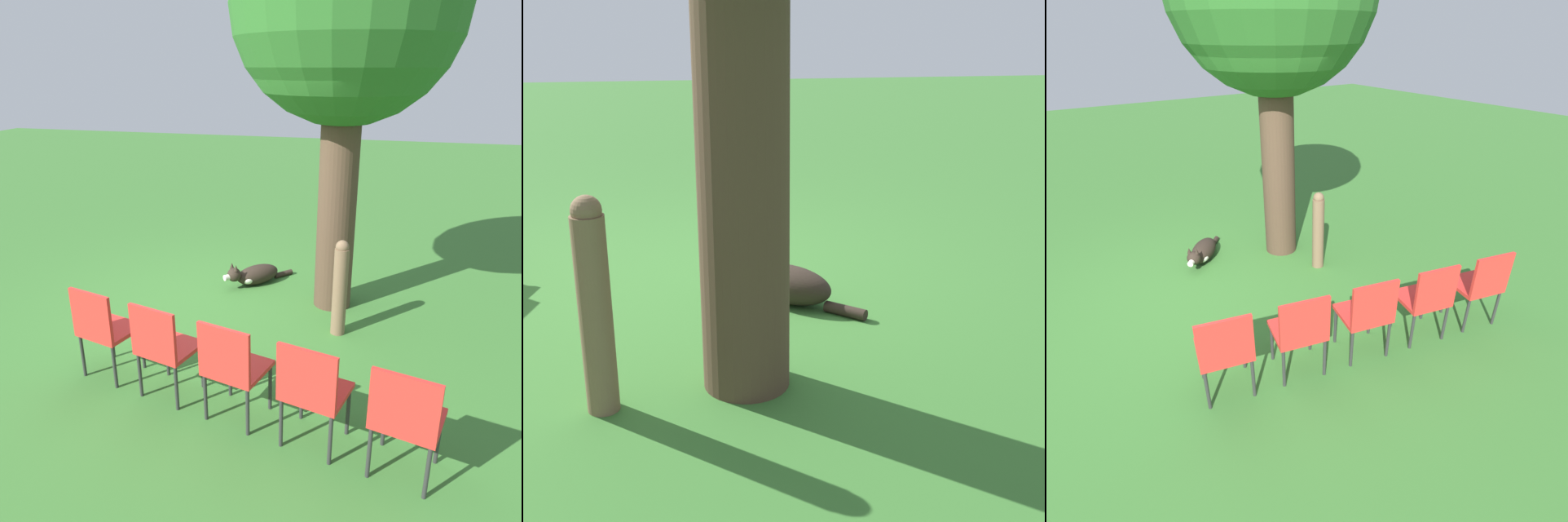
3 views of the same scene
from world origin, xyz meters
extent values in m
plane|color=#38702D|center=(0.00, 0.00, 0.00)|extent=(30.00, 30.00, 0.00)
cylinder|color=#4C3828|center=(-0.35, 1.17, 1.27)|extent=(0.42, 0.42, 2.55)
ellipsoid|color=#2D231C|center=(-0.72, 0.17, 0.12)|extent=(0.63, 0.61, 0.24)
ellipsoid|color=silver|center=(-0.60, 0.06, 0.11)|extent=(0.31, 0.32, 0.15)
sphere|color=#2D231C|center=(-0.46, -0.06, 0.20)|extent=(0.25, 0.25, 0.17)
cylinder|color=silver|center=(-0.39, -0.13, 0.18)|extent=(0.11, 0.11, 0.07)
cone|color=#2D231C|center=(-0.43, -0.03, 0.30)|extent=(0.06, 0.06, 0.08)
cone|color=#2D231C|center=(-0.49, -0.10, 0.30)|extent=(0.06, 0.06, 0.08)
cylinder|color=#2D231C|center=(-1.03, 0.44, 0.03)|extent=(0.25, 0.23, 0.07)
cylinder|color=brown|center=(0.33, 1.32, 0.47)|extent=(0.15, 0.15, 0.93)
sphere|color=brown|center=(0.33, 1.32, 0.95)|extent=(0.13, 0.13, 0.13)
cube|color=red|center=(1.58, -0.56, 0.43)|extent=(0.51, 0.53, 0.04)
cube|color=red|center=(1.76, -0.61, 0.66)|extent=(0.14, 0.43, 0.42)
cylinder|color=#2D2D2D|center=(1.35, -0.70, 0.21)|extent=(0.03, 0.03, 0.41)
cylinder|color=#2D2D2D|center=(1.45, -0.34, 0.21)|extent=(0.03, 0.03, 0.41)
cylinder|color=#2D2D2D|center=(1.70, -0.79, 0.21)|extent=(0.03, 0.03, 0.41)
cylinder|color=#2D2D2D|center=(1.80, -0.42, 0.21)|extent=(0.03, 0.03, 0.41)
cube|color=red|center=(1.72, 0.07, 0.43)|extent=(0.51, 0.53, 0.04)
cube|color=red|center=(1.91, 0.03, 0.66)|extent=(0.14, 0.43, 0.42)
cylinder|color=#2D2D2D|center=(1.50, -0.07, 0.21)|extent=(0.03, 0.03, 0.41)
cylinder|color=#2D2D2D|center=(1.59, 0.30, 0.21)|extent=(0.03, 0.03, 0.41)
cylinder|color=#2D2D2D|center=(1.85, -0.16, 0.21)|extent=(0.03, 0.03, 0.41)
cylinder|color=#2D2D2D|center=(1.94, 0.21, 0.21)|extent=(0.03, 0.03, 0.41)
cube|color=red|center=(1.87, 0.71, 0.43)|extent=(0.51, 0.53, 0.04)
cube|color=red|center=(2.06, 0.66, 0.66)|extent=(0.14, 0.43, 0.42)
cylinder|color=#2D2D2D|center=(1.65, 0.57, 0.21)|extent=(0.03, 0.03, 0.41)
cylinder|color=#2D2D2D|center=(1.74, 0.94, 0.21)|extent=(0.03, 0.03, 0.41)
cylinder|color=#2D2D2D|center=(2.00, 0.48, 0.21)|extent=(0.03, 0.03, 0.41)
cylinder|color=#2D2D2D|center=(2.09, 0.85, 0.21)|extent=(0.03, 0.03, 0.41)
cube|color=red|center=(2.01, 1.35, 0.43)|extent=(0.51, 0.53, 0.04)
cube|color=red|center=(2.20, 1.30, 0.66)|extent=(0.14, 0.43, 0.42)
cylinder|color=#2D2D2D|center=(1.79, 1.20, 0.21)|extent=(0.03, 0.03, 0.41)
cylinder|color=#2D2D2D|center=(1.89, 1.57, 0.21)|extent=(0.03, 0.03, 0.41)
cylinder|color=#2D2D2D|center=(2.14, 1.12, 0.21)|extent=(0.03, 0.03, 0.41)
cylinder|color=#2D2D2D|center=(2.24, 1.49, 0.21)|extent=(0.03, 0.03, 0.41)
cube|color=red|center=(2.16, 1.98, 0.43)|extent=(0.51, 0.53, 0.04)
cube|color=red|center=(2.35, 1.93, 0.66)|extent=(0.14, 0.43, 0.42)
cylinder|color=#2D2D2D|center=(1.94, 1.84, 0.21)|extent=(0.03, 0.03, 0.41)
cylinder|color=#2D2D2D|center=(2.03, 2.21, 0.21)|extent=(0.03, 0.03, 0.41)
cylinder|color=#2D2D2D|center=(2.29, 1.75, 0.21)|extent=(0.03, 0.03, 0.41)
cylinder|color=#2D2D2D|center=(2.38, 2.12, 0.21)|extent=(0.03, 0.03, 0.41)
camera|label=1|loc=(5.09, 1.74, 2.61)|focal=35.00mm
camera|label=2|loc=(-0.04, 4.37, 1.76)|focal=50.00mm
camera|label=3|loc=(4.07, -1.46, 2.74)|focal=28.00mm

